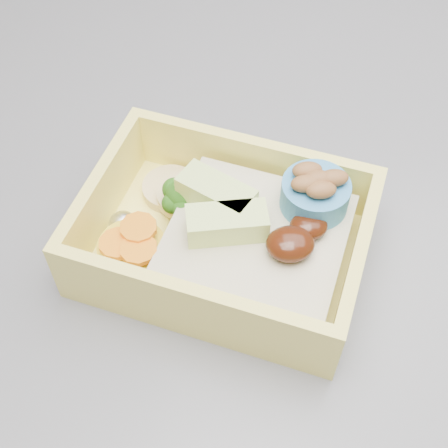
{
  "coord_description": "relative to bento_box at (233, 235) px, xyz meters",
  "views": [
    {
      "loc": [
        0.06,
        -0.33,
        1.29
      ],
      "look_at": [
        0.09,
        -0.08,
        0.96
      ],
      "focal_mm": 50.0,
      "sensor_mm": 36.0,
      "label": 1
    }
  ],
  "objects": [
    {
      "name": "bento_box",
      "position": [
        0.0,
        0.0,
        0.0
      ],
      "size": [
        0.23,
        0.21,
        0.07
      ],
      "rotation": [
        0.0,
        0.0,
        -0.43
      ],
      "color": "#FFED69",
      "rests_on": "island"
    }
  ]
}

